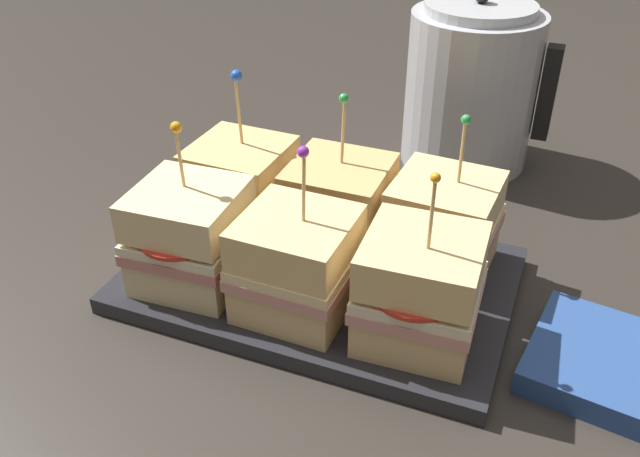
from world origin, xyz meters
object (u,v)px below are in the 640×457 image
object	(u,v)px
napkin_stack	(606,364)
sandwich_back_center	(339,207)
sandwich_back_right	(443,225)
kettle_steel	(471,87)
serving_platter	(320,279)
sandwich_front_left	(190,237)
sandwich_back_left	(241,186)
sandwich_front_right	(420,290)
sandwich_front_center	(296,264)

from	to	relation	value
napkin_stack	sandwich_back_center	bearing A→B (deg)	164.82
sandwich_back_right	kettle_steel	size ratio (longest dim) A/B	0.72
serving_platter	sandwich_front_left	size ratio (longest dim) A/B	2.29
sandwich_back_right	sandwich_back_center	bearing A→B (deg)	-177.04
sandwich_back_left	sandwich_back_right	size ratio (longest dim) A/B	1.07
serving_platter	kettle_steel	distance (m)	0.36
kettle_steel	sandwich_back_left	bearing A→B (deg)	-123.53
sandwich_front_right	napkin_stack	world-z (taller)	sandwich_front_right
sandwich_back_left	kettle_steel	size ratio (longest dim) A/B	0.77
serving_platter	napkin_stack	xyz separation A→B (m)	(0.28, -0.02, 0.00)
sandwich_front_right	sandwich_back_left	world-z (taller)	sandwich_back_left
kettle_steel	sandwich_back_center	bearing A→B (deg)	-104.78
sandwich_back_left	napkin_stack	size ratio (longest dim) A/B	1.23
sandwich_back_center	napkin_stack	world-z (taller)	sandwich_back_center
serving_platter	napkin_stack	distance (m)	0.28
sandwich_front_center	napkin_stack	distance (m)	0.29
kettle_steel	napkin_stack	distance (m)	0.43
sandwich_front_left	sandwich_front_center	bearing A→B (deg)	-0.58
sandwich_front_center	sandwich_back_left	bearing A→B (deg)	135.76
sandwich_back_right	kettle_steel	bearing A→B (deg)	96.44
sandwich_back_right	napkin_stack	world-z (taller)	sandwich_back_right
sandwich_front_center	sandwich_back_left	distance (m)	0.16
kettle_steel	napkin_stack	bearing A→B (deg)	-61.05
serving_platter	sandwich_front_left	world-z (taller)	sandwich_front_left
sandwich_front_center	napkin_stack	xyz separation A→B (m)	(0.28, 0.03, -0.06)
sandwich_back_right	sandwich_front_right	bearing A→B (deg)	-86.96
sandwich_back_right	napkin_stack	bearing A→B (deg)	-25.52
sandwich_front_right	kettle_steel	size ratio (longest dim) A/B	0.74
serving_platter	sandwich_front_right	xyz separation A→B (m)	(0.12, -0.05, 0.06)
sandwich_back_center	napkin_stack	distance (m)	0.29
sandwich_front_center	sandwich_front_right	size ratio (longest dim) A/B	0.99
sandwich_front_left	napkin_stack	xyz separation A→B (m)	(0.39, 0.03, -0.06)
sandwich_back_center	kettle_steel	distance (m)	0.30
serving_platter	sandwich_front_center	world-z (taller)	sandwich_front_center
sandwich_front_right	kettle_steel	distance (m)	0.40
sandwich_back_right	sandwich_back_left	bearing A→B (deg)	-178.70
sandwich_front_center	napkin_stack	size ratio (longest dim) A/B	1.16
sandwich_back_left	sandwich_back_right	distance (m)	0.22
serving_platter	sandwich_front_left	bearing A→B (deg)	-153.77
sandwich_front_left	sandwich_back_right	size ratio (longest dim) A/B	1.00
napkin_stack	sandwich_front_center	bearing A→B (deg)	-173.00
sandwich_back_left	sandwich_back_right	world-z (taller)	sandwich_back_left
sandwich_front_left	sandwich_back_left	bearing A→B (deg)	90.61
sandwich_front_left	sandwich_back_left	xyz separation A→B (m)	(-0.00, 0.11, -0.00)
sandwich_front_center	sandwich_front_right	world-z (taller)	sandwich_front_right
sandwich_front_left	sandwich_back_center	bearing A→B (deg)	43.65
sandwich_front_right	sandwich_back_right	xyz separation A→B (m)	(-0.01, 0.11, -0.00)
sandwich_front_left	napkin_stack	world-z (taller)	sandwich_front_left
sandwich_front_right	sandwich_back_center	size ratio (longest dim) A/B	1.00
sandwich_front_right	napkin_stack	size ratio (longest dim) A/B	1.17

